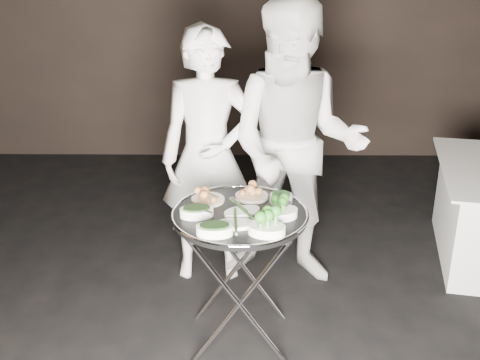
{
  "coord_description": "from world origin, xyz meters",
  "views": [
    {
      "loc": [
        -0.06,
        -2.41,
        2.22
      ],
      "look_at": [
        -0.09,
        0.59,
        0.95
      ],
      "focal_mm": 45.0,
      "sensor_mm": 36.0,
      "label": 1
    }
  ],
  "objects_px": {
    "serving_tray": "(240,215)",
    "waiter_left": "(208,158)",
    "tray_stand": "(240,273)",
    "waiter_right": "(296,147)"
  },
  "relations": [
    {
      "from": "serving_tray",
      "to": "waiter_left",
      "type": "relative_size",
      "value": 0.43
    },
    {
      "from": "tray_stand",
      "to": "waiter_right",
      "type": "distance_m",
      "value": 0.93
    },
    {
      "from": "tray_stand",
      "to": "waiter_left",
      "type": "distance_m",
      "value": 0.89
    },
    {
      "from": "tray_stand",
      "to": "serving_tray",
      "type": "height_order",
      "value": "serving_tray"
    },
    {
      "from": "serving_tray",
      "to": "waiter_right",
      "type": "xyz_separation_m",
      "value": [
        0.35,
        0.72,
        0.12
      ]
    },
    {
      "from": "tray_stand",
      "to": "waiter_right",
      "type": "xyz_separation_m",
      "value": [
        0.35,
        0.72,
        0.48
      ]
    },
    {
      "from": "serving_tray",
      "to": "waiter_left",
      "type": "bearing_deg",
      "value": 105.31
    },
    {
      "from": "tray_stand",
      "to": "serving_tray",
      "type": "distance_m",
      "value": 0.36
    },
    {
      "from": "tray_stand",
      "to": "waiter_right",
      "type": "height_order",
      "value": "waiter_right"
    },
    {
      "from": "serving_tray",
      "to": "waiter_right",
      "type": "distance_m",
      "value": 0.81
    }
  ]
}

